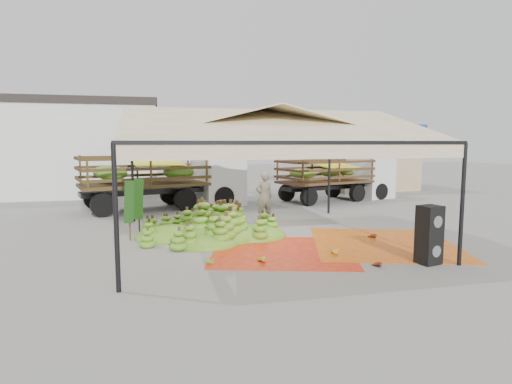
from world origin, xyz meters
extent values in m
plane|color=slate|center=(0.00, 0.00, 0.00)|extent=(90.00, 90.00, 0.00)
cylinder|color=black|center=(-4.00, -4.00, 1.50)|extent=(0.10, 0.10, 3.00)
cylinder|color=black|center=(4.00, -4.00, 1.50)|extent=(0.10, 0.10, 3.00)
cylinder|color=black|center=(-4.00, 4.00, 1.50)|extent=(0.10, 0.10, 3.00)
cylinder|color=black|center=(4.00, 4.00, 1.50)|extent=(0.10, 0.10, 3.00)
pyramid|color=beige|center=(0.00, 0.00, 3.50)|extent=(8.00, 8.00, 1.00)
cube|color=black|center=(0.00, 0.00, 3.00)|extent=(8.00, 8.00, 0.08)
cube|color=beige|center=(0.00, 0.00, 2.82)|extent=(8.00, 8.00, 0.36)
cube|color=silver|center=(-10.00, 14.00, 2.50)|extent=(14.00, 6.00, 5.00)
cube|color=black|center=(-10.00, 14.00, 5.20)|extent=(14.30, 6.30, 0.40)
cube|color=tan|center=(10.00, 13.00, 1.80)|extent=(6.00, 5.00, 3.60)
cube|color=navy|center=(10.00, 13.00, 3.85)|extent=(6.30, 5.30, 0.50)
cube|color=#E44515|center=(0.17, -1.71, 0.01)|extent=(4.67, 4.55, 0.01)
cube|color=orange|center=(3.38, -1.56, 0.01)|extent=(5.19, 5.32, 0.01)
ellipsoid|color=#327217|center=(-1.40, 0.51, 0.53)|extent=(5.18, 4.35, 1.06)
ellipsoid|color=gold|center=(1.35, -2.32, 0.11)|extent=(0.58, 0.52, 0.22)
ellipsoid|color=#BB8C25|center=(-0.75, -2.63, 0.11)|extent=(0.52, 0.44, 0.22)
ellipsoid|color=maroon|center=(1.90, -3.70, 0.09)|extent=(0.44, 0.39, 0.18)
ellipsoid|color=#612C16|center=(3.35, -0.82, 0.10)|extent=(0.52, 0.46, 0.21)
ellipsoid|color=#487B19|center=(-1.98, -2.38, 0.09)|extent=(0.51, 0.51, 0.18)
ellipsoid|color=#3C7B19|center=(-3.21, 0.10, 2.62)|extent=(0.24, 0.24, 0.20)
ellipsoid|color=#3C7B19|center=(-1.71, 0.10, 2.62)|extent=(0.24, 0.24, 0.20)
ellipsoid|color=#3C7B19|center=(-0.21, 0.10, 2.62)|extent=(0.24, 0.24, 0.20)
ellipsoid|color=#3C7B19|center=(1.29, 0.10, 2.62)|extent=(0.24, 0.24, 0.20)
cube|color=black|center=(3.34, -3.70, 0.37)|extent=(0.62, 0.57, 0.73)
cube|color=black|center=(3.34, -3.70, 1.10)|extent=(0.62, 0.57, 0.73)
imported|color=gray|center=(0.83, 2.79, 0.95)|extent=(0.73, 0.51, 1.91)
cube|color=#483518|center=(-3.63, 6.91, 1.14)|extent=(5.90, 3.79, 0.13)
cube|color=silver|center=(-0.16, 7.81, 1.25)|extent=(2.50, 2.81, 2.50)
cylinder|color=black|center=(-5.26, 5.36, 0.49)|extent=(1.03, 0.56, 0.98)
cylinder|color=black|center=(-5.80, 7.47, 0.49)|extent=(1.03, 0.56, 0.98)
cylinder|color=black|center=(-1.88, 6.23, 0.49)|extent=(1.03, 0.56, 0.98)
cylinder|color=black|center=(-2.43, 8.34, 0.49)|extent=(1.03, 0.56, 0.98)
cylinder|color=black|center=(-0.09, 6.70, 0.49)|extent=(1.03, 0.56, 0.98)
cylinder|color=black|center=(-0.64, 8.81, 0.49)|extent=(1.03, 0.56, 0.98)
ellipsoid|color=#347518|center=(-3.63, 6.91, 1.69)|extent=(4.71, 2.99, 0.76)
cube|color=yellow|center=(-3.11, 7.04, 2.12)|extent=(2.65, 2.65, 0.27)
cube|color=#493418|center=(5.35, 7.64, 1.00)|extent=(5.20, 3.43, 0.11)
cube|color=silver|center=(8.38, 8.51, 1.10)|extent=(2.23, 2.50, 2.20)
cylinder|color=black|center=(3.96, 6.25, 0.43)|extent=(0.91, 0.51, 0.86)
cylinder|color=black|center=(3.43, 8.09, 0.43)|extent=(0.91, 0.51, 0.86)
cylinder|color=black|center=(6.90, 7.09, 0.43)|extent=(0.91, 0.51, 0.86)
cylinder|color=black|center=(6.38, 8.93, 0.43)|extent=(0.91, 0.51, 0.86)
cylinder|color=black|center=(8.46, 7.54, 0.43)|extent=(0.91, 0.51, 0.86)
cylinder|color=black|center=(7.94, 9.37, 0.43)|extent=(0.91, 0.51, 0.86)
ellipsoid|color=#3B7819|center=(5.35, 7.64, 1.48)|extent=(4.15, 2.71, 0.67)
cube|color=yellow|center=(5.81, 7.77, 1.86)|extent=(2.36, 2.36, 0.24)
camera|label=1|loc=(-3.29, -12.76, 3.00)|focal=30.00mm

